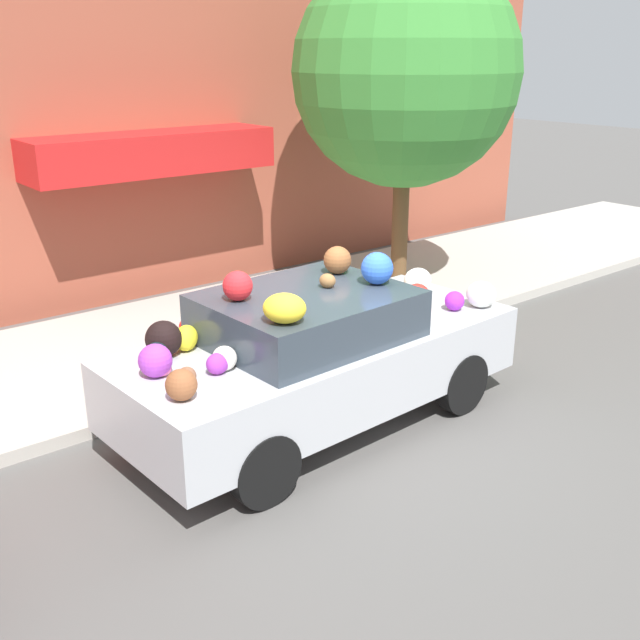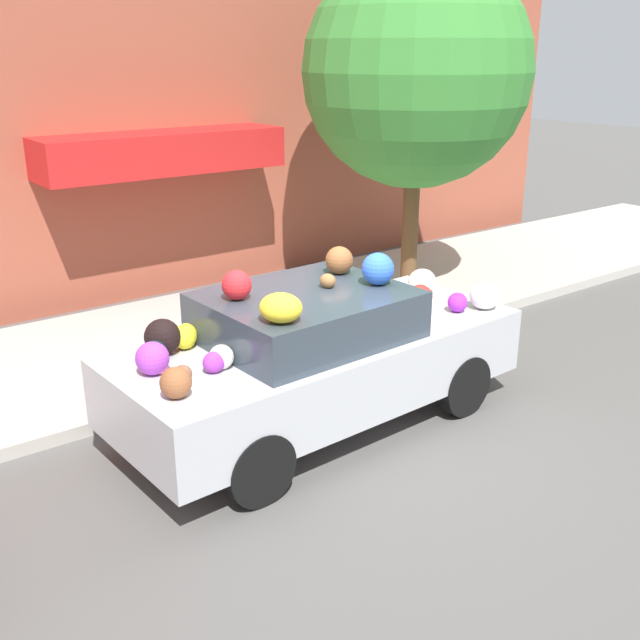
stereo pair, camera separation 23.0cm
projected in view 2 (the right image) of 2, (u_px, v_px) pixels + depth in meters
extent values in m
plane|color=#565451|center=(320.00, 423.00, 7.47)|extent=(60.00, 60.00, 0.00)
cube|color=#B2ADA3|center=(193.00, 338.00, 9.48)|extent=(24.00, 3.20, 0.14)
cube|color=#9E4C38|center=(103.00, 91.00, 10.19)|extent=(18.00, 0.30, 5.94)
cube|color=red|center=(163.00, 152.00, 10.31)|extent=(3.44, 0.90, 0.55)
cylinder|color=brown|center=(410.00, 222.00, 11.00)|extent=(0.24, 0.24, 1.98)
sphere|color=#388433|center=(417.00, 71.00, 10.28)|extent=(3.19, 3.19, 3.19)
cylinder|color=red|center=(193.00, 354.00, 8.09)|extent=(0.20, 0.20, 0.55)
sphere|color=red|center=(191.00, 325.00, 7.97)|extent=(0.18, 0.18, 0.18)
cube|color=#B7BABF|center=(320.00, 364.00, 7.24)|extent=(4.14, 1.84, 0.65)
cube|color=#333D47|center=(307.00, 315.00, 6.96)|extent=(1.89, 1.54, 0.44)
cylinder|color=black|center=(363.00, 343.00, 8.65)|extent=(0.64, 0.21, 0.64)
cylinder|color=black|center=(463.00, 385.00, 7.56)|extent=(0.64, 0.21, 0.64)
cylinder|color=black|center=(168.00, 404.00, 7.15)|extent=(0.64, 0.21, 0.64)
cylinder|color=black|center=(259.00, 468.00, 6.06)|extent=(0.64, 0.21, 0.64)
sphere|color=red|center=(420.00, 297.00, 7.75)|extent=(0.32, 0.32, 0.26)
sphere|color=brown|center=(176.00, 383.00, 5.77)|extent=(0.35, 0.35, 0.25)
ellipsoid|color=white|center=(422.00, 281.00, 8.26)|extent=(0.38, 0.35, 0.27)
sphere|color=white|center=(221.00, 357.00, 6.30)|extent=(0.27, 0.27, 0.21)
sphere|color=black|center=(162.00, 337.00, 6.59)|extent=(0.37, 0.37, 0.32)
sphere|color=blue|center=(378.00, 269.00, 7.07)|extent=(0.44, 0.44, 0.31)
sphere|color=black|center=(156.00, 351.00, 6.46)|extent=(0.24, 0.24, 0.19)
sphere|color=red|center=(237.00, 285.00, 6.65)|extent=(0.38, 0.38, 0.27)
sphere|color=brown|center=(183.00, 374.00, 6.04)|extent=(0.19, 0.19, 0.15)
ellipsoid|color=yellow|center=(281.00, 308.00, 6.11)|extent=(0.46, 0.48, 0.24)
ellipsoid|color=white|center=(485.00, 296.00, 7.75)|extent=(0.38, 0.39, 0.27)
ellipsoid|color=brown|center=(328.00, 281.00, 7.01)|extent=(0.18, 0.20, 0.14)
sphere|color=brown|center=(339.00, 260.00, 7.42)|extent=(0.39, 0.39, 0.28)
ellipsoid|color=purple|center=(214.00, 362.00, 6.24)|extent=(0.22, 0.19, 0.18)
ellipsoid|color=orange|center=(376.00, 283.00, 8.23)|extent=(0.44, 0.44, 0.25)
ellipsoid|color=pink|center=(158.00, 366.00, 6.23)|extent=(0.19, 0.20, 0.12)
ellipsoid|color=yellow|center=(185.00, 336.00, 6.74)|extent=(0.34, 0.34, 0.23)
sphere|color=purple|center=(457.00, 302.00, 7.67)|extent=(0.29, 0.29, 0.20)
sphere|color=#AA3EC7|center=(152.00, 358.00, 6.19)|extent=(0.39, 0.39, 0.28)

